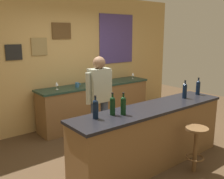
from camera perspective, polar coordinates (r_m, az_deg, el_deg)
name	(u,v)px	position (r m, az deg, el deg)	size (l,w,h in m)	color
ground_plane	(133,154)	(4.45, 4.64, -14.16)	(10.00, 10.00, 0.00)	#4C3823
back_wall	(71,60)	(5.67, -9.15, 6.47)	(6.00, 0.09, 2.80)	tan
bar_counter	(151,136)	(4.01, 8.71, -10.16)	(2.70, 0.60, 0.92)	brown
side_counter	(96,104)	(5.73, -3.59, -3.15)	(2.66, 0.56, 0.90)	brown
bartender	(99,97)	(4.33, -2.81, -1.67)	(0.52, 0.21, 1.62)	#384766
bar_stool	(196,142)	(3.95, 18.18, -11.05)	(0.32, 0.32, 0.68)	brown
wine_bottle_a	(95,108)	(3.27, -3.70, -4.20)	(0.07, 0.07, 0.31)	black
wine_bottle_b	(113,105)	(3.41, 0.11, -3.48)	(0.07, 0.07, 0.31)	black
wine_bottle_c	(123,105)	(3.42, 2.53, -3.43)	(0.07, 0.07, 0.31)	black
wine_bottle_d	(185,90)	(4.46, 15.87, -0.15)	(0.07, 0.07, 0.31)	black
wine_bottle_e	(198,87)	(4.78, 18.59, 0.52)	(0.07, 0.07, 0.31)	black
wine_glass_a	(57,84)	(5.16, -12.19, 1.20)	(0.07, 0.07, 0.16)	silver
wine_glass_b	(106,78)	(5.75, -1.33, 2.63)	(0.07, 0.07, 0.16)	silver
wine_glass_c	(133,74)	(6.26, 4.67, 3.40)	(0.07, 0.07, 0.16)	silver
coffee_mug	(77,85)	(5.34, -7.75, 1.06)	(0.12, 0.08, 0.09)	#336699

